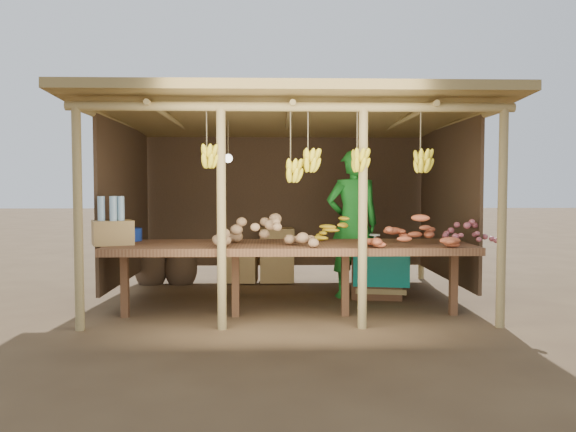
{
  "coord_description": "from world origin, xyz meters",
  "views": [
    {
      "loc": [
        -0.2,
        -7.03,
        1.42
      ],
      "look_at": [
        0.0,
        0.0,
        1.05
      ],
      "focal_mm": 35.0,
      "sensor_mm": 36.0,
      "label": 1
    }
  ],
  "objects": [
    {
      "name": "ground",
      "position": [
        0.0,
        0.0,
        0.0
      ],
      "size": [
        60.0,
        60.0,
        0.0
      ],
      "primitive_type": "plane",
      "color": "brown",
      "rests_on": "ground"
    },
    {
      "name": "burlap_sacks",
      "position": [
        -1.75,
        1.15,
        0.28
      ],
      "size": [
        0.91,
        0.48,
        0.64
      ],
      "color": "#493421",
      "rests_on": "ground"
    },
    {
      "name": "sweet_potato_heap",
      "position": [
        1.24,
        -1.2,
        0.98
      ],
      "size": [
        1.06,
        0.78,
        0.36
      ],
      "primitive_type": null,
      "rotation": [
        0.0,
        0.0,
        -0.25
      ],
      "color": "#A74B2B",
      "rests_on": "counter"
    },
    {
      "name": "onion_heap",
      "position": [
        1.9,
        -1.02,
        0.98
      ],
      "size": [
        0.72,
        0.47,
        0.35
      ],
      "primitive_type": null,
      "rotation": [
        0.0,
        0.0,
        0.09
      ],
      "color": "#B55861",
      "rests_on": "counter"
    },
    {
      "name": "counter",
      "position": [
        0.0,
        -0.95,
        0.74
      ],
      "size": [
        3.9,
        1.05,
        0.8
      ],
      "color": "brown",
      "rests_on": "ground"
    },
    {
      "name": "banana_pile",
      "position": [
        0.58,
        -0.53,
        0.97
      ],
      "size": [
        0.63,
        0.5,
        0.34
      ],
      "primitive_type": null,
      "rotation": [
        0.0,
        0.0,
        0.38
      ],
      "color": "yellow",
      "rests_on": "counter"
    },
    {
      "name": "vendor",
      "position": [
        0.83,
        0.08,
        0.95
      ],
      "size": [
        0.75,
        0.55,
        1.89
      ],
      "primitive_type": "imported",
      "rotation": [
        0.0,
        0.0,
        3.3
      ],
      "color": "#1C7E24",
      "rests_on": "ground"
    },
    {
      "name": "potato_heap",
      "position": [
        -0.32,
        -1.15,
        0.99
      ],
      "size": [
        1.11,
        0.69,
        0.37
      ],
      "primitive_type": null,
      "rotation": [
        0.0,
        0.0,
        0.03
      ],
      "color": "#96724D",
      "rests_on": "counter"
    },
    {
      "name": "tarp_crate",
      "position": [
        1.15,
        0.1,
        0.34
      ],
      "size": [
        0.79,
        0.71,
        0.83
      ],
      "color": "brown",
      "rests_on": "ground"
    },
    {
      "name": "bottle_box",
      "position": [
        -1.9,
        -1.02,
        1.0
      ],
      "size": [
        0.5,
        0.45,
        0.52
      ],
      "color": "#A17D48",
      "rests_on": "counter"
    },
    {
      "name": "stall_structure",
      "position": [
        0.03,
        -0.04,
        1.92
      ],
      "size": [
        4.7,
        3.5,
        2.43
      ],
      "color": "#A18953",
      "rests_on": "ground"
    },
    {
      "name": "carton_stack",
      "position": [
        -0.31,
        1.2,
        0.35
      ],
      "size": [
        1.04,
        0.41,
        0.79
      ],
      "color": "#A17D48",
      "rests_on": "ground"
    },
    {
      "name": "tomato_basin",
      "position": [
        -1.9,
        -0.59,
        0.89
      ],
      "size": [
        0.41,
        0.41,
        0.22
      ],
      "rotation": [
        0.0,
        0.0,
        0.16
      ],
      "color": "navy",
      "rests_on": "counter"
    }
  ]
}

